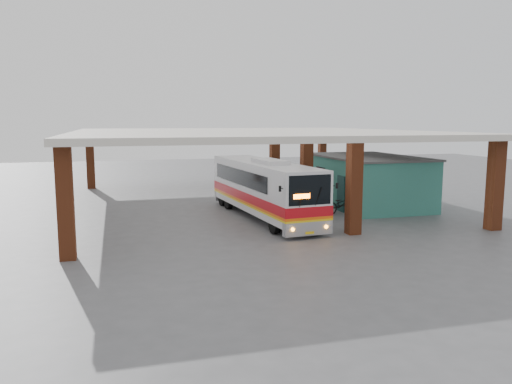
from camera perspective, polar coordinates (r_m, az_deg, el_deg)
The scene contains 8 objects.
ground at distance 25.56m, azimuth 1.91°, elevation -3.76°, with size 90.00×90.00×0.00m, color #515154.
brick_columns at distance 30.36m, azimuth 1.63°, elevation 2.30°, with size 20.10×21.60×4.35m.
canopy_roof at distance 31.40m, azimuth -0.81°, elevation 6.75°, with size 21.00×23.00×0.30m, color beige.
shop_building at distance 31.88m, azimuth 12.64°, elevation 1.27°, with size 5.20×8.20×3.11m.
coach_bus at distance 27.15m, azimuth 0.88°, elevation 0.42°, with size 3.33×11.35×3.26m.
motorcycle at distance 28.79m, azimuth 9.78°, elevation -1.36°, with size 0.76×2.18×1.15m, color black.
pedestrian at distance 23.92m, azimuth 4.57°, elevation -2.50°, with size 0.63×0.41×1.72m, color red.
red_chair at distance 33.04m, azimuth 6.46°, elevation -0.45°, with size 0.52×0.52×0.77m.
Camera 1 is at (-7.62, -23.82, 5.28)m, focal length 35.00 mm.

